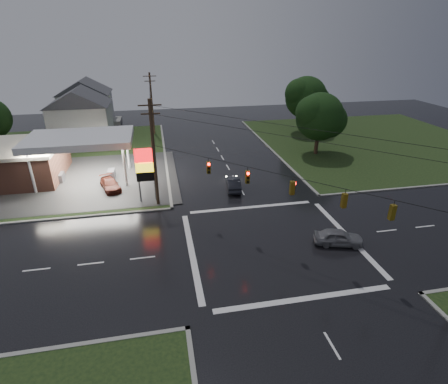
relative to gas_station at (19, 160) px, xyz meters
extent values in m
plane|color=black|center=(25.68, -19.70, -2.55)|extent=(120.00, 120.00, 0.00)
cube|color=black|center=(-0.32, 6.30, -2.51)|extent=(36.00, 36.00, 0.08)
cube|color=black|center=(51.68, 6.30, -2.51)|extent=(36.00, 36.00, 0.08)
cube|color=#2D2D2D|center=(5.68, -1.70, -2.46)|extent=(26.00, 18.00, 0.02)
cube|color=brown|center=(-1.32, 0.30, -0.55)|extent=(12.00, 10.00, 4.00)
cube|color=beige|center=(-1.32, 0.30, 1.55)|extent=(12.40, 10.40, 0.40)
cylinder|color=silver|center=(2.68, -4.70, -0.05)|extent=(0.30, 0.30, 5.00)
cylinder|color=silver|center=(12.68, -4.70, -0.05)|extent=(0.30, 0.30, 5.00)
cylinder|color=silver|center=(2.68, 1.30, -0.05)|extent=(0.30, 0.30, 5.00)
cylinder|color=silver|center=(12.68, 1.30, -0.05)|extent=(0.30, 0.30, 5.00)
cube|color=silver|center=(7.68, -1.70, 2.65)|extent=(12.00, 8.00, 0.80)
cube|color=white|center=(7.68, -1.70, 2.23)|extent=(11.40, 7.40, 0.04)
cube|color=#59595E|center=(4.68, -1.70, -2.00)|extent=(0.80, 1.60, 1.10)
cube|color=#59595E|center=(10.68, -1.70, -2.00)|extent=(0.80, 1.60, 1.10)
cylinder|color=#59595E|center=(14.38, -9.20, 0.45)|extent=(0.16, 0.16, 6.00)
cylinder|color=#59595E|center=(15.98, -9.20, 0.45)|extent=(0.16, 0.16, 6.00)
cube|color=red|center=(15.18, -9.20, 2.65)|extent=(2.00, 0.35, 1.40)
cube|color=yellow|center=(15.18, -9.20, 1.35)|extent=(2.00, 0.35, 1.00)
cube|color=black|center=(15.18, -9.20, 0.35)|extent=(2.00, 0.35, 1.00)
cylinder|color=#382619|center=(16.18, -10.20, 2.95)|extent=(0.32, 0.32, 11.00)
cube|color=#382619|center=(16.18, -10.20, 7.85)|extent=(2.20, 0.12, 0.12)
cube|color=#382619|center=(16.18, -10.20, 7.05)|extent=(1.80, 0.12, 0.12)
cylinder|color=#382619|center=(16.18, 18.30, 2.70)|extent=(0.32, 0.32, 10.50)
cube|color=#382619|center=(16.18, 18.30, 7.35)|extent=(2.20, 0.12, 0.12)
cube|color=#382619|center=(16.18, 18.30, 6.55)|extent=(1.80, 0.12, 0.12)
cube|color=#59470C|center=(20.93, -14.95, 3.05)|extent=(0.34, 0.34, 1.10)
cylinder|color=#FF0C07|center=(20.93, -15.15, 3.43)|extent=(0.22, 0.08, 0.22)
cube|color=#59470C|center=(23.78, -17.80, 3.05)|extent=(0.34, 0.34, 1.10)
cylinder|color=#FF0C07|center=(23.78, -18.00, 3.43)|extent=(0.22, 0.08, 0.22)
cube|color=#59470C|center=(26.63, -20.65, 3.05)|extent=(0.34, 0.34, 1.10)
cylinder|color=#FF0C07|center=(26.83, -20.65, 3.43)|extent=(0.08, 0.22, 0.22)
cube|color=#59470C|center=(29.48, -23.50, 3.05)|extent=(0.34, 0.34, 1.10)
cylinder|color=#FF0C07|center=(29.48, -23.30, 3.43)|extent=(0.22, 0.08, 0.22)
cube|color=#59470C|center=(31.76, -25.78, 3.05)|extent=(0.34, 0.34, 1.10)
cylinder|color=#FF0C07|center=(31.76, -25.58, 3.43)|extent=(0.22, 0.08, 0.22)
cube|color=silver|center=(4.68, 16.30, 0.45)|extent=(9.00, 8.00, 6.00)
cube|color=gray|center=(9.98, 16.30, -2.15)|extent=(1.60, 4.80, 0.80)
cube|color=silver|center=(3.68, 28.30, 0.45)|extent=(9.00, 8.00, 6.00)
cube|color=gray|center=(8.98, 28.30, -2.15)|extent=(1.60, 4.80, 0.80)
cylinder|color=black|center=(39.68, 2.30, -0.03)|extent=(0.56, 0.56, 5.04)
sphere|color=black|center=(39.68, 2.30, 3.03)|extent=(6.80, 6.80, 6.80)
sphere|color=black|center=(41.38, 2.60, 2.40)|extent=(5.10, 5.10, 5.10)
sphere|color=black|center=(38.32, 1.90, 3.75)|extent=(4.76, 4.76, 4.76)
cylinder|color=black|center=(42.68, 14.30, 0.25)|extent=(0.56, 0.56, 5.60)
sphere|color=black|center=(42.68, 14.30, 3.65)|extent=(7.20, 7.20, 7.20)
sphere|color=black|center=(44.48, 14.60, 2.95)|extent=(5.40, 5.40, 5.40)
sphere|color=black|center=(41.24, 13.90, 4.45)|extent=(5.04, 5.04, 5.04)
imported|color=black|center=(24.82, -7.86, -1.84)|extent=(1.97, 4.41, 1.41)
imported|color=slate|center=(31.15, -20.87, -1.85)|extent=(4.39, 2.72, 1.40)
imported|color=#4D1B11|center=(10.85, -5.18, -1.92)|extent=(3.04, 4.65, 1.25)
camera|label=1|loc=(16.64, -43.95, 14.12)|focal=28.00mm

